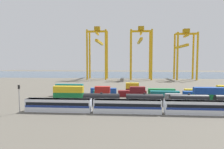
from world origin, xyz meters
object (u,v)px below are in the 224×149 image
passenger_train (127,106)px  shipping_container_16 (198,94)px  gantry_crane_central (141,47)px  freight_tank_row (166,100)px  shipping_container_0 (69,96)px  gantry_crane_east (185,49)px  shipping_container_2 (102,96)px  gantry_crane_west (98,47)px  signal_mast (19,95)px

passenger_train → shipping_container_16: passenger_train is taller
gantry_crane_central → freight_tank_row: bearing=-89.1°
shipping_container_0 → gantry_crane_central: 101.40m
gantry_crane_central → gantry_crane_east: gantry_crane_central is taller
shipping_container_16 → gantry_crane_east: 89.05m
freight_tank_row → shipping_container_0: (-36.99, 10.13, -0.80)m
passenger_train → freight_tank_row: bearing=35.9°
shipping_container_0 → gantry_crane_central: (35.45, 91.31, 26.25)m
shipping_container_2 → gantry_crane_west: (-15.14, 91.52, 26.07)m
passenger_train → gantry_crane_east: size_ratio=1.47×
shipping_container_16 → gantry_crane_central: size_ratio=0.27×
shipping_container_2 → shipping_container_16: size_ratio=0.50×
gantry_crane_west → freight_tank_row: bearing=-69.4°
shipping_container_2 → shipping_container_16: same height
shipping_container_0 → shipping_container_16: same height
signal_mast → gantry_crane_west: gantry_crane_west is taller
freight_tank_row → gantry_crane_east: size_ratio=1.37×
gantry_crane_west → gantry_crane_east: 73.49m
gantry_crane_east → shipping_container_0: bearing=-128.6°
gantry_crane_central → signal_mast: bearing=-111.0°
passenger_train → gantry_crane_west: bearing=102.6°
shipping_container_2 → gantry_crane_west: gantry_crane_west is taller
shipping_container_16 → gantry_crane_east: gantry_crane_east is taller
passenger_train → shipping_container_2: 22.08m
signal_mast → shipping_container_0: 23.96m
passenger_train → gantry_crane_central: bearing=83.9°
shipping_container_2 → gantry_crane_central: 97.42m
freight_tank_row → gantry_crane_east: gantry_crane_east is taller
passenger_train → gantry_crane_east: gantry_crane_east is taller
shipping_container_16 → shipping_container_2: bearing=-170.3°
freight_tank_row → shipping_container_16: 23.67m
passenger_train → gantry_crane_east: 122.69m
signal_mast → shipping_container_2: (21.91, 22.21, -4.02)m
freight_tank_row → gantry_crane_east: bearing=70.7°
passenger_train → signal_mast: bearing=-175.6°
gantry_crane_central → shipping_container_16: bearing=-77.9°
freight_tank_row → gantry_crane_west: (-38.27, 101.65, 25.27)m
passenger_train → gantry_crane_central: gantry_crane_central is taller
signal_mast → gantry_crane_central: (43.49, 113.51, 22.23)m
freight_tank_row → shipping_container_2: size_ratio=9.43×
shipping_container_16 → gantry_crane_central: gantry_crane_central is taller
gantry_crane_east → shipping_container_2: bearing=-122.8°
shipping_container_0 → shipping_container_2: size_ratio=2.00×
freight_tank_row → shipping_container_16: size_ratio=4.71×
freight_tank_row → passenger_train: bearing=-144.1°
shipping_container_0 → gantry_crane_west: size_ratio=0.27×
shipping_container_16 → gantry_crane_east: size_ratio=0.29×
freight_tank_row → shipping_container_16: (16.53, 16.92, -0.80)m
gantry_crane_west → gantry_crane_east: gantry_crane_west is taller
gantry_crane_west → gantry_crane_central: 36.72m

